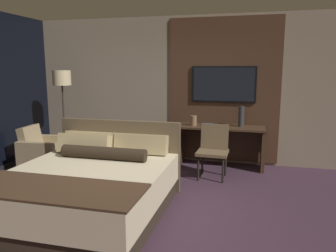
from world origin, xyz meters
TOP-DOWN VIEW (x-y plane):
  - ground_plane at (0.00, 0.00)m, footprint 16.00×16.00m
  - wall_back_tv_panel at (0.10, 2.59)m, footprint 7.20×0.09m
  - bed at (-0.58, -0.17)m, footprint 1.89×2.14m
  - desk at (0.82, 2.29)m, footprint 1.57×0.55m
  - tv at (0.82, 2.52)m, footprint 1.20×0.04m
  - desk_chair at (0.76, 1.65)m, footprint 0.52×0.51m
  - armchair_by_window at (-2.26, 1.29)m, footprint 0.77×0.78m
  - floor_lamp at (-2.17, 1.86)m, footprint 0.34×0.34m
  - vase_tall at (1.17, 2.33)m, footprint 0.10×0.10m
  - vase_short at (0.31, 2.24)m, footprint 0.12×0.12m
  - book at (0.57, 2.32)m, footprint 0.24×0.18m

SIDE VIEW (x-z plane):
  - ground_plane at x=0.00m, z-range 0.00..0.00m
  - armchair_by_window at x=-2.26m, z-range -0.12..0.68m
  - bed at x=-0.58m, z-range -0.18..0.87m
  - desk at x=0.82m, z-range 0.13..0.89m
  - desk_chair at x=0.76m, z-range 0.08..0.97m
  - book at x=0.57m, z-range 0.76..0.79m
  - vase_short at x=0.31m, z-range 0.76..0.95m
  - vase_tall at x=1.17m, z-range 0.76..1.14m
  - wall_back_tv_panel at x=0.10m, z-range 0.00..2.80m
  - floor_lamp at x=-2.17m, z-range 0.61..2.38m
  - tv at x=0.82m, z-range 1.18..1.86m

